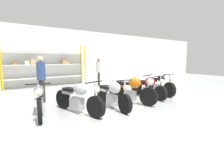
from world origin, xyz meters
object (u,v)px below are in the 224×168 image
shelving_rack (47,64)px  person_browsing (99,69)px  motorcycle_black (159,85)px  motorcycle_red (148,87)px  motorcycle_white (113,94)px  person_near_rack (41,75)px  motorcycle_silver (78,98)px  motorcycle_grey (40,99)px  motorcycle_orange (133,90)px

shelving_rack → person_browsing: size_ratio=2.86×
motorcycle_black → person_browsing: (-0.77, 4.07, 0.57)m
shelving_rack → motorcycle_red: bearing=-66.8°
shelving_rack → motorcycle_white: bearing=-87.4°
shelving_rack → person_browsing: shelving_rack is taller
motorcycle_white → person_near_rack: bearing=-140.4°
motorcycle_silver → motorcycle_black: bearing=81.2°
motorcycle_black → person_browsing: 4.18m
motorcycle_white → motorcycle_black: bearing=105.3°
shelving_rack → motorcycle_red: 6.42m
motorcycle_grey → person_near_rack: 1.83m
shelving_rack → motorcycle_red: (2.50, -5.85, -0.88)m
motorcycle_silver → person_browsing: size_ratio=1.26×
shelving_rack → motorcycle_grey: (-1.88, -5.60, -0.86)m
motorcycle_red → motorcycle_black: 0.98m
person_browsing → person_near_rack: bearing=53.6°
motorcycle_silver → motorcycle_red: bearing=79.6°
motorcycle_red → person_near_rack: (-3.87, 1.91, 0.60)m
motorcycle_silver → person_browsing: 5.73m
motorcycle_orange → motorcycle_black: size_ratio=0.98×
motorcycle_grey → shelving_rack: bearing=175.9°
shelving_rack → motorcycle_white: 6.34m
motorcycle_black → motorcycle_red: bearing=-67.5°
shelving_rack → motorcycle_red: size_ratio=2.36×
person_near_rack → motorcycle_black: bearing=141.4°
shelving_rack → motorcycle_orange: shelving_rack is taller
shelving_rack → motorcycle_white: size_ratio=2.43×
motorcycle_white → person_near_rack: person_near_rack is taller
motorcycle_white → motorcycle_orange: bearing=99.6°
motorcycle_silver → motorcycle_white: size_ratio=1.07×
motorcycle_orange → motorcycle_silver: bearing=-109.4°
motorcycle_black → motorcycle_orange: bearing=-64.8°
motorcycle_red → motorcycle_black: (0.96, 0.18, -0.02)m
motorcycle_grey → person_near_rack: bearing=177.3°
shelving_rack → motorcycle_silver: bearing=-98.2°
motorcycle_grey → motorcycle_silver: 1.10m
motorcycle_silver → motorcycle_orange: bearing=72.5°
motorcycle_grey → motorcycle_black: (5.34, -0.06, -0.05)m
motorcycle_orange → motorcycle_black: 2.25m
motorcycle_orange → person_browsing: bearing=147.2°
motorcycle_silver → motorcycle_white: (1.15, -0.23, 0.03)m
motorcycle_white → motorcycle_orange: (1.00, 0.09, 0.04)m
shelving_rack → motorcycle_silver: (-0.87, -6.05, -0.88)m
shelving_rack → motorcycle_grey: size_ratio=2.46×
motorcycle_grey → motorcycle_black: 5.34m
motorcycle_grey → motorcycle_red: 4.38m
shelving_rack → motorcycle_silver: shelving_rack is taller
motorcycle_red → person_browsing: (0.19, 4.25, 0.55)m
person_browsing → person_near_rack: 4.69m
motorcycle_black → person_near_rack: 5.17m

